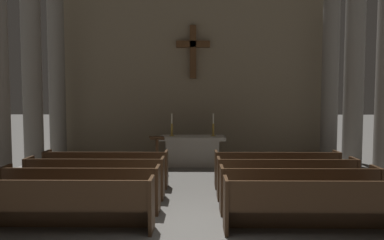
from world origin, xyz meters
TOP-DOWN VIEW (x-y plane):
  - ground_plane at (0.00, 0.00)m, footprint 80.00×80.00m
  - pew_left_row_1 at (-2.18, -0.04)m, footprint 3.14×0.50m
  - pew_left_row_2 at (-2.18, 0.97)m, footprint 3.14×0.50m
  - pew_left_row_3 at (-2.18, 1.98)m, footprint 3.14×0.50m
  - pew_left_row_4 at (-2.18, 2.99)m, footprint 3.14×0.50m
  - pew_right_row_1 at (2.18, -0.04)m, footprint 3.14×0.50m
  - pew_right_row_2 at (2.18, 0.97)m, footprint 3.14×0.50m
  - pew_right_row_3 at (2.18, 1.98)m, footprint 3.14×0.50m
  - pew_right_row_4 at (2.18, 2.99)m, footprint 3.14×0.50m
  - column_left_third at (-4.90, 4.86)m, footprint 0.86×0.86m
  - column_right_third at (4.90, 4.86)m, footprint 0.86×0.86m
  - column_left_fourth at (-4.90, 6.81)m, footprint 0.86×0.86m
  - column_right_fourth at (4.90, 6.81)m, footprint 0.86×0.86m
  - altar at (0.00, 5.93)m, footprint 2.20×0.90m
  - candlestick_left at (-0.70, 5.93)m, footprint 0.16×0.16m
  - candlestick_right at (0.70, 5.93)m, footprint 0.16×0.16m
  - apse_with_cross at (0.00, 7.78)m, footprint 10.73×0.49m
  - lectern at (-1.07, 4.73)m, footprint 0.44×0.36m

SIDE VIEW (x-z plane):
  - ground_plane at x=0.00m, z-range 0.00..0.00m
  - pew_left_row_1 at x=-2.18m, z-range 0.00..0.95m
  - pew_left_row_2 at x=-2.18m, z-range 0.00..0.95m
  - pew_left_row_3 at x=-2.18m, z-range 0.00..0.95m
  - pew_left_row_4 at x=-2.18m, z-range 0.00..0.95m
  - pew_right_row_1 at x=2.18m, z-range 0.00..0.95m
  - pew_right_row_2 at x=2.18m, z-range 0.00..0.95m
  - pew_right_row_3 at x=2.18m, z-range 0.00..0.95m
  - pew_right_row_4 at x=2.18m, z-range 0.00..0.95m
  - altar at x=0.00m, z-range 0.03..1.04m
  - lectern at x=-1.07m, z-range -0.03..1.13m
  - candlestick_left at x=-0.70m, z-range 0.88..1.64m
  - candlestick_right at x=0.70m, z-range 0.88..1.64m
  - column_left_third at x=-4.90m, z-range -0.08..6.57m
  - column_right_third at x=4.90m, z-range -0.08..6.57m
  - column_left_fourth at x=-4.90m, z-range -0.08..6.57m
  - column_right_fourth at x=4.90m, z-range -0.08..6.57m
  - apse_with_cross at x=0.00m, z-range 0.00..7.29m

